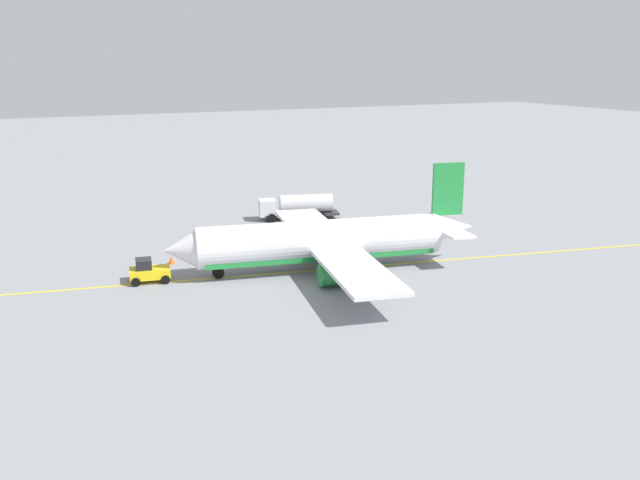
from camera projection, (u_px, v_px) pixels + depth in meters
ground_plane at (320, 270)px, 65.38m from camera, size 400.00×400.00×0.00m
airplane at (325, 242)px, 64.78m from camera, size 30.72×31.08×9.92m
fuel_tanker at (298, 206)px, 85.74m from camera, size 10.34×5.02×3.15m
pushback_tug at (149, 271)px, 61.67m from camera, size 3.89×2.84×2.20m
refueling_worker at (318, 221)px, 81.40m from camera, size 0.58×0.45×1.71m
safety_cone_nose at (171, 260)px, 67.35m from camera, size 0.66×0.66×0.74m
taxi_line_marking at (320, 270)px, 65.38m from camera, size 78.92×15.74×0.01m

